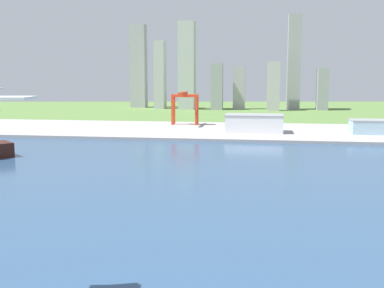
# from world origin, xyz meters

# --- Properties ---
(ground_plane) EXTENTS (2400.00, 2400.00, 0.00)m
(ground_plane) POSITION_xyz_m (0.00, 300.00, 0.00)
(ground_plane) COLOR #547639
(water_bay) EXTENTS (840.00, 360.00, 0.15)m
(water_bay) POSITION_xyz_m (0.00, 240.00, 0.07)
(water_bay) COLOR #2D4C70
(water_bay) RESTS_ON ground
(industrial_pier) EXTENTS (840.00, 140.00, 2.50)m
(industrial_pier) POSITION_xyz_m (0.00, 490.00, 1.25)
(industrial_pier) COLOR #9F9B9A
(industrial_pier) RESTS_ON ground
(port_crane_red) EXTENTS (26.87, 42.85, 33.79)m
(port_crane_red) POSITION_xyz_m (-44.56, 527.80, 27.34)
(port_crane_red) COLOR red
(port_crane_red) RESTS_ON industrial_pier
(warehouse_main) EXTENTS (50.67, 29.89, 15.61)m
(warehouse_main) POSITION_xyz_m (27.28, 473.40, 10.33)
(warehouse_main) COLOR white
(warehouse_main) RESTS_ON industrial_pier
(warehouse_annex) EXTENTS (37.20, 22.97, 12.15)m
(warehouse_annex) POSITION_xyz_m (128.04, 475.57, 8.60)
(warehouse_annex) COLOR #99BCD1
(warehouse_annex) RESTS_ON industrial_pier
(distant_skyline) EXTENTS (324.40, 63.24, 148.96)m
(distant_skyline) POSITION_xyz_m (-44.03, 818.79, 60.14)
(distant_skyline) COLOR #A09FA6
(distant_skyline) RESTS_ON ground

